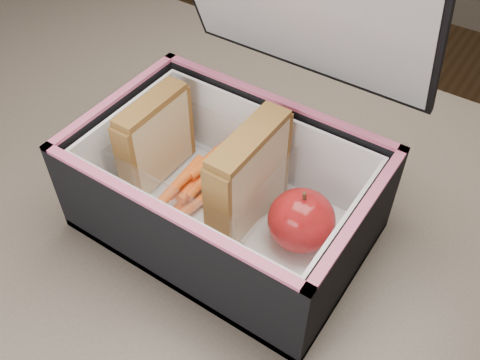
# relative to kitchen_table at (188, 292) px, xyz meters

# --- Properties ---
(kitchen_table) EXTENTS (1.20, 0.80, 0.75)m
(kitchen_table) POSITION_rel_kitchen_table_xyz_m (0.00, 0.00, 0.00)
(kitchen_table) COLOR #66594B
(kitchen_table) RESTS_ON ground
(lunch_bag) EXTENTS (0.28, 0.25, 0.27)m
(lunch_bag) POSITION_rel_kitchen_table_xyz_m (0.02, 0.05, 0.15)
(lunch_bag) COLOR black
(lunch_bag) RESTS_ON kitchen_table
(plastic_tub) EXTENTS (0.16, 0.11, 0.07)m
(plastic_tub) POSITION_rel_kitchen_table_xyz_m (-0.01, 0.06, 0.14)
(plastic_tub) COLOR white
(plastic_tub) RESTS_ON lunch_bag
(sandwich_left) EXTENTS (0.02, 0.09, 0.10)m
(sandwich_left) POSITION_rel_kitchen_table_xyz_m (-0.07, 0.06, 0.15)
(sandwich_left) COLOR #D8C485
(sandwich_left) RESTS_ON plastic_tub
(sandwich_right) EXTENTS (0.03, 0.10, 0.11)m
(sandwich_right) POSITION_rel_kitchen_table_xyz_m (0.04, 0.06, 0.16)
(sandwich_right) COLOR #D8C485
(sandwich_right) RESTS_ON plastic_tub
(carrot_sticks) EXTENTS (0.04, 0.15, 0.03)m
(carrot_sticks) POSITION_rel_kitchen_table_xyz_m (-0.02, 0.06, 0.12)
(carrot_sticks) COLOR #E95815
(carrot_sticks) RESTS_ON plastic_tub
(paper_napkin) EXTENTS (0.10, 0.10, 0.01)m
(paper_napkin) POSITION_rel_kitchen_table_xyz_m (0.10, 0.06, 0.11)
(paper_napkin) COLOR white
(paper_napkin) RESTS_ON lunch_bag
(red_apple) EXTENTS (0.07, 0.07, 0.07)m
(red_apple) POSITION_rel_kitchen_table_xyz_m (0.10, 0.06, 0.14)
(red_apple) COLOR maroon
(red_apple) RESTS_ON paper_napkin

